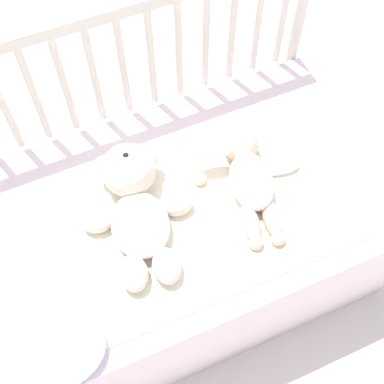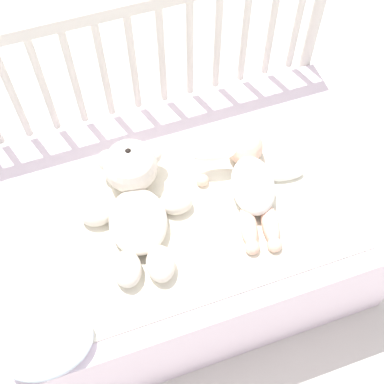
% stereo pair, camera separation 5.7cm
% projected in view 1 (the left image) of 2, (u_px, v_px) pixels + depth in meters
% --- Properties ---
extents(ground_plane, '(12.00, 12.00, 0.00)m').
position_uv_depth(ground_plane, '(191.00, 263.00, 1.86)').
color(ground_plane, silver).
extents(crib_mattress, '(1.09, 0.70, 0.45)m').
position_uv_depth(crib_mattress, '(190.00, 235.00, 1.67)').
color(crib_mattress, silver).
rests_on(crib_mattress, ground_plane).
extents(crib_rail, '(1.09, 0.04, 0.84)m').
position_uv_depth(crib_rail, '(138.00, 73.00, 1.53)').
color(crib_rail, beige).
rests_on(crib_rail, ground_plane).
extents(blanket, '(0.82, 0.52, 0.01)m').
position_uv_depth(blanket, '(194.00, 211.00, 1.46)').
color(blanket, silver).
rests_on(blanket, crib_mattress).
extents(teddy_bear, '(0.31, 0.41, 0.15)m').
position_uv_depth(teddy_bear, '(135.00, 202.00, 1.41)').
color(teddy_bear, silver).
rests_on(teddy_bear, crib_mattress).
extents(baby, '(0.30, 0.37, 0.10)m').
position_uv_depth(baby, '(249.00, 176.00, 1.47)').
color(baby, white).
rests_on(baby, crib_mattress).
extents(small_pillow, '(0.22, 0.16, 0.06)m').
position_uv_depth(small_pillow, '(59.00, 356.00, 1.23)').
color(small_pillow, silver).
rests_on(small_pillow, crib_mattress).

